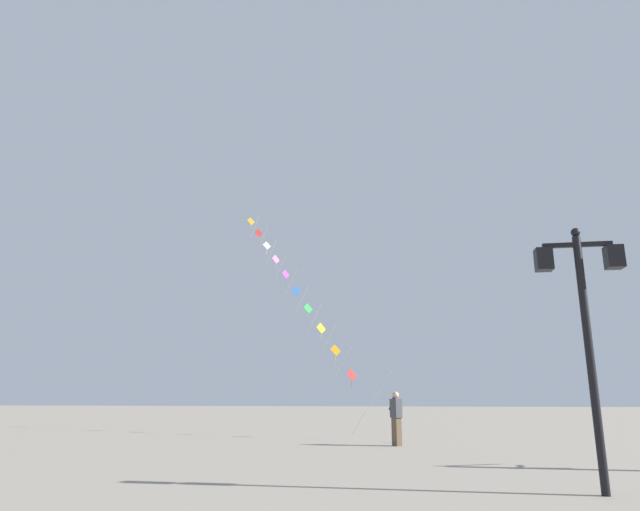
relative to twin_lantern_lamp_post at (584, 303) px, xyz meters
The scene contains 4 objects.
ground_plane 11.11m from the twin_lantern_lamp_post, 98.89° to the left, with size 160.00×160.00×0.00m, color gray.
twin_lantern_lamp_post is the anchor object (origin of this frame).
kite_train 18.45m from the twin_lantern_lamp_post, 117.47° to the left, with size 8.70×10.75×12.04m.
kite_flyer 9.93m from the twin_lantern_lamp_post, 111.55° to the left, with size 0.48×0.59×1.71m.
Camera 1 is at (-1.33, -0.73, 1.53)m, focal length 31.47 mm.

